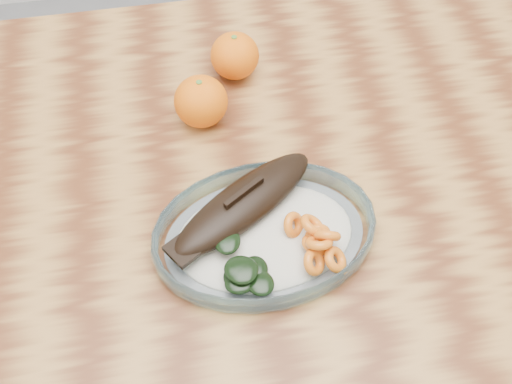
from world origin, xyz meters
TOP-DOWN VIEW (x-y plane):
  - dining_table at (0.00, 0.00)m, footprint 1.20×0.80m
  - plated_meal at (0.01, -0.09)m, footprint 0.53×0.53m
  - orange_left at (0.02, 0.21)m, footprint 0.07×0.07m
  - orange_right at (-0.04, 0.13)m, footprint 0.07×0.07m

SIDE VIEW (x-z plane):
  - dining_table at x=0.00m, z-range 0.28..1.03m
  - plated_meal at x=0.01m, z-range 0.73..0.81m
  - orange_left at x=0.02m, z-range 0.75..0.82m
  - orange_right at x=-0.04m, z-range 0.75..0.82m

